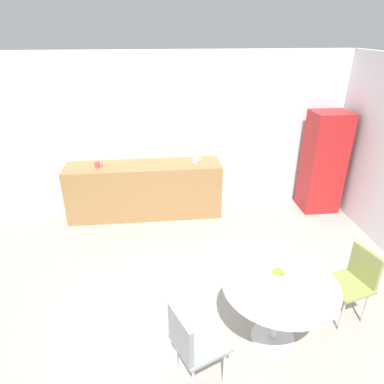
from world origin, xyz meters
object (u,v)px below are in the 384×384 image
at_px(round_table, 279,294).
at_px(mug_green, 195,160).
at_px(fruit_bowl, 276,275).
at_px(mug_white, 97,165).
at_px(locker_cabinet, 323,162).
at_px(chair_gray, 190,340).
at_px(chair_olive, 356,276).

bearing_deg(round_table, mug_green, 99.69).
height_order(fruit_bowl, mug_white, mug_white).
xyz_separation_m(mug_white, mug_green, (1.56, 0.05, 0.00)).
xyz_separation_m(locker_cabinet, round_table, (-1.67, -2.69, -0.26)).
distance_m(chair_gray, mug_white, 3.36).
height_order(chair_gray, chair_olive, same).
relative_size(chair_olive, mug_green, 6.43).
bearing_deg(mug_white, round_table, -53.41).
bearing_deg(chair_olive, mug_green, 119.03).
distance_m(locker_cabinet, round_table, 3.18).
height_order(round_table, chair_olive, chair_olive).
relative_size(locker_cabinet, mug_white, 13.21).
bearing_deg(mug_white, chair_gray, -69.84).
height_order(round_table, mug_white, mug_white).
distance_m(locker_cabinet, mug_green, 2.15).
xyz_separation_m(locker_cabinet, fruit_bowl, (-1.69, -2.62, -0.08)).
bearing_deg(locker_cabinet, fruit_bowl, -122.77).
bearing_deg(mug_white, mug_green, 1.75).
height_order(chair_gray, mug_white, mug_white).
relative_size(round_table, fruit_bowl, 4.08).
bearing_deg(fruit_bowl, mug_green, 99.56).
bearing_deg(locker_cabinet, chair_gray, -129.81).
bearing_deg(mug_green, round_table, -80.31).
distance_m(fruit_bowl, mug_green, 2.77).
xyz_separation_m(chair_gray, fruit_bowl, (0.87, 0.45, 0.25)).
distance_m(round_table, chair_gray, 0.97).
relative_size(chair_gray, fruit_bowl, 3.07).
relative_size(mug_white, mug_green, 1.00).
xyz_separation_m(chair_olive, mug_white, (-2.98, 2.50, 0.43)).
xyz_separation_m(fruit_bowl, mug_green, (-0.46, 2.73, 0.17)).
bearing_deg(locker_cabinet, mug_white, 179.17).
bearing_deg(mug_green, mug_white, -178.25).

